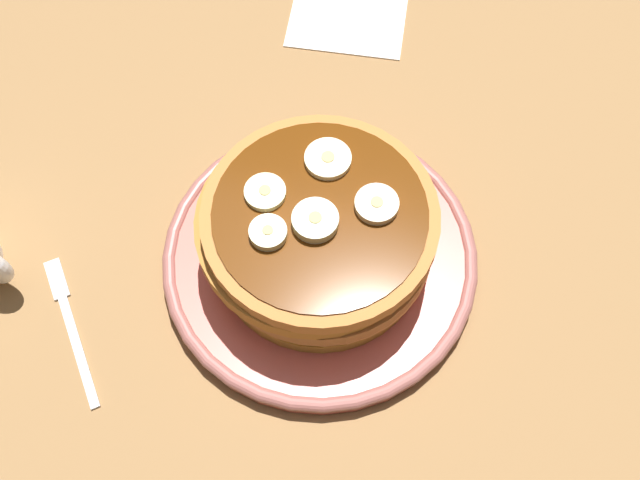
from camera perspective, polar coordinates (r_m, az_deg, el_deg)
The scene contains 10 objects.
ground_plane at distance 61.30cm, azimuth 0.00°, elevation -2.38°, with size 140.00×140.00×3.00cm, color olive.
plate at distance 59.00cm, azimuth 0.00°, elevation -1.37°, with size 24.92×24.92×1.90cm.
pancake_stack at distance 55.43cm, azimuth 0.02°, elevation 0.59°, with size 18.23×17.98×6.92cm.
banana_slice_0 at distance 51.59cm, azimuth -0.07°, elevation 1.37°, with size 3.31×3.31×1.06cm.
banana_slice_1 at distance 54.40cm, azimuth 0.61°, elevation 6.20°, with size 3.45×3.45×0.74cm.
banana_slice_2 at distance 52.53cm, azimuth 4.36°, elevation 2.72°, with size 3.15×3.15×0.84cm.
banana_slice_3 at distance 51.40cm, azimuth -4.00°, elevation 0.54°, with size 2.67×2.67×0.92cm.
banana_slice_4 at distance 53.29cm, azimuth -4.05°, elevation 4.02°, with size 3.00×3.00×0.70cm.
napkin at distance 75.33cm, azimuth 2.25°, elevation 17.28°, with size 11.00×11.00×0.30cm, color white.
fork at distance 60.93cm, azimuth -18.66°, elevation -5.90°, with size 9.87×9.90×0.50cm.
Camera 1 is at (9.16, -23.43, 54.40)cm, focal length 41.75 mm.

